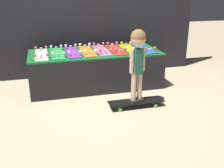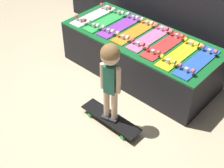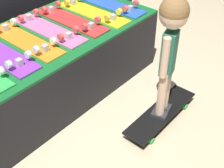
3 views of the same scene
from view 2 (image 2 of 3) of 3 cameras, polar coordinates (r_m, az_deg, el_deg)
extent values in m
plane|color=beige|center=(4.02, -0.29, -1.58)|extent=(16.00, 16.00, 0.00)
cube|color=black|center=(4.20, 5.10, 5.15)|extent=(2.08, 0.89, 0.56)
cube|color=#146028|center=(4.05, 5.33, 8.55)|extent=(2.08, 0.89, 0.02)
cube|color=white|center=(4.51, -3.38, 12.32)|extent=(0.19, 0.75, 0.01)
cube|color=#B7B7BC|center=(4.65, -1.17, 13.72)|extent=(0.04, 0.04, 0.05)
cylinder|color=#D84C4C|center=(4.59, -0.42, 13.71)|extent=(0.03, 0.05, 0.05)
cylinder|color=#D84C4C|center=(4.69, -1.91, 14.28)|extent=(0.03, 0.05, 0.05)
cube|color=#B7B7BC|center=(4.35, -5.76, 11.56)|extent=(0.04, 0.04, 0.05)
cylinder|color=#D84C4C|center=(4.28, -5.04, 11.54)|extent=(0.03, 0.05, 0.05)
cylinder|color=#D84C4C|center=(4.39, -6.52, 12.17)|extent=(0.03, 0.05, 0.05)
cube|color=green|center=(4.37, -0.99, 11.44)|extent=(0.19, 0.75, 0.01)
cube|color=#B7B7BC|center=(4.52, 1.22, 12.89)|extent=(0.04, 0.04, 0.05)
cylinder|color=white|center=(4.46, 2.02, 12.87)|extent=(0.03, 0.05, 0.05)
cylinder|color=white|center=(4.56, 0.44, 13.48)|extent=(0.03, 0.05, 0.05)
cube|color=#B7B7BC|center=(4.20, -3.36, 10.64)|extent=(0.04, 0.04, 0.05)
cylinder|color=white|center=(4.14, -2.57, 10.60)|extent=(0.03, 0.05, 0.05)
cylinder|color=white|center=(4.24, -4.15, 11.28)|extent=(0.03, 0.05, 0.05)
cube|color=purple|center=(4.24, 1.63, 10.53)|extent=(0.19, 0.75, 0.01)
cube|color=#B7B7BC|center=(4.40, 3.81, 12.03)|extent=(0.04, 0.04, 0.05)
cylinder|color=white|center=(4.34, 4.66, 11.99)|extent=(0.03, 0.05, 0.05)
cylinder|color=white|center=(4.43, 3.01, 12.66)|extent=(0.03, 0.05, 0.05)
cube|color=#B7B7BC|center=(4.07, -0.70, 9.69)|extent=(0.04, 0.04, 0.05)
cylinder|color=white|center=(4.01, 0.15, 9.62)|extent=(0.03, 0.05, 0.05)
cylinder|color=white|center=(4.10, -1.54, 10.37)|extent=(0.03, 0.05, 0.05)
cube|color=orange|center=(4.12, 4.25, 9.47)|extent=(0.19, 0.75, 0.01)
cube|color=#B7B7BC|center=(4.28, 6.41, 11.04)|extent=(0.04, 0.04, 0.05)
cylinder|color=white|center=(4.23, 7.31, 10.97)|extent=(0.03, 0.05, 0.05)
cylinder|color=white|center=(4.31, 5.57, 11.69)|extent=(0.03, 0.05, 0.05)
cube|color=#B7B7BC|center=(3.94, 1.97, 8.57)|extent=(0.04, 0.04, 0.05)
cylinder|color=white|center=(3.88, 2.88, 8.48)|extent=(0.03, 0.05, 0.05)
cylinder|color=white|center=(3.97, 1.09, 9.29)|extent=(0.03, 0.05, 0.05)
cube|color=pink|center=(4.00, 6.96, 8.30)|extent=(0.19, 0.75, 0.01)
cube|color=#B7B7BC|center=(4.16, 9.08, 9.94)|extent=(0.04, 0.04, 0.05)
cylinder|color=#D84C4C|center=(4.12, 10.04, 9.85)|extent=(0.03, 0.05, 0.05)
cylinder|color=#D84C4C|center=(4.19, 8.21, 10.63)|extent=(0.03, 0.05, 0.05)
cube|color=#B7B7BC|center=(3.81, 4.74, 7.33)|extent=(0.04, 0.04, 0.05)
cylinder|color=#D84C4C|center=(3.76, 5.72, 7.21)|extent=(0.03, 0.05, 0.05)
cylinder|color=#D84C4C|center=(3.84, 3.81, 8.09)|extent=(0.03, 0.05, 0.05)
cube|color=red|center=(3.88, 9.63, 6.91)|extent=(0.19, 0.75, 0.01)
cube|color=#B7B7BC|center=(4.05, 11.71, 8.64)|extent=(0.04, 0.04, 0.05)
cylinder|color=#D84C4C|center=(4.00, 12.72, 8.53)|extent=(0.03, 0.05, 0.05)
cylinder|color=#D84C4C|center=(4.07, 10.80, 9.37)|extent=(0.03, 0.05, 0.05)
cube|color=#B7B7BC|center=(3.68, 7.47, 5.85)|extent=(0.04, 0.04, 0.05)
cylinder|color=#D84C4C|center=(3.63, 8.52, 5.70)|extent=(0.03, 0.05, 0.05)
cylinder|color=#D84C4C|center=(3.71, 6.50, 6.65)|extent=(0.03, 0.05, 0.05)
cube|color=yellow|center=(3.75, 12.29, 5.31)|extent=(0.19, 0.75, 0.01)
cube|color=#B7B7BC|center=(3.92, 14.33, 7.16)|extent=(0.04, 0.04, 0.05)
cylinder|color=yellow|center=(3.88, 15.39, 7.02)|extent=(0.03, 0.05, 0.05)
cylinder|color=yellow|center=(3.94, 13.39, 7.92)|extent=(0.03, 0.05, 0.05)
cube|color=#B7B7BC|center=(3.55, 10.20, 4.13)|extent=(0.04, 0.04, 0.05)
cylinder|color=yellow|center=(3.51, 11.33, 3.95)|extent=(0.03, 0.05, 0.05)
cylinder|color=yellow|center=(3.57, 9.19, 4.98)|extent=(0.03, 0.05, 0.05)
cube|color=blue|center=(3.66, 15.39, 3.81)|extent=(0.19, 0.75, 0.01)
cube|color=#B7B7BC|center=(3.84, 17.33, 5.76)|extent=(0.04, 0.04, 0.05)
cylinder|color=#D84C4C|center=(3.80, 18.45, 5.60)|extent=(0.03, 0.05, 0.05)
cylinder|color=#D84C4C|center=(3.85, 16.37, 6.55)|extent=(0.03, 0.05, 0.05)
cube|color=#B7B7BC|center=(3.46, 13.42, 2.52)|extent=(0.04, 0.04, 0.05)
cylinder|color=#D84C4C|center=(3.42, 14.62, 2.31)|extent=(0.03, 0.05, 0.05)
cylinder|color=#D84C4C|center=(3.47, 12.37, 3.41)|extent=(0.03, 0.05, 0.05)
cube|color=black|center=(3.57, -0.27, -6.25)|extent=(0.77, 0.20, 0.01)
cube|color=#B7B7BC|center=(3.48, 2.85, -8.64)|extent=(0.04, 0.04, 0.05)
cylinder|color=green|center=(3.54, 3.73, -8.15)|extent=(0.05, 0.03, 0.05)
cylinder|color=green|center=(3.45, 1.92, -9.70)|extent=(0.05, 0.03, 0.05)
cube|color=#B7B7BC|center=(3.72, -3.16, -4.70)|extent=(0.04, 0.04, 0.05)
cylinder|color=green|center=(3.78, -2.23, -4.32)|extent=(0.05, 0.03, 0.05)
cylinder|color=green|center=(3.69, -4.07, -5.66)|extent=(0.05, 0.03, 0.05)
cube|color=#2D2D33|center=(3.54, 0.43, -6.27)|extent=(0.12, 0.14, 0.03)
cylinder|color=#DBB293|center=(3.39, 0.45, -3.81)|extent=(0.07, 0.07, 0.39)
cube|color=#2D2D33|center=(3.57, -0.96, -5.75)|extent=(0.12, 0.14, 0.03)
cylinder|color=#DBB293|center=(3.42, -0.99, -3.30)|extent=(0.07, 0.07, 0.39)
cube|color=#236651|center=(3.19, -0.30, 0.84)|extent=(0.14, 0.12, 0.34)
cylinder|color=#DBB293|center=(3.15, 1.15, 0.58)|extent=(0.05, 0.05, 0.31)
cylinder|color=#DBB293|center=(3.21, -1.71, 1.50)|extent=(0.05, 0.05, 0.31)
sphere|color=#DBB293|center=(3.01, -0.31, 5.23)|extent=(0.19, 0.19, 0.19)
sphere|color=olive|center=(3.00, -0.32, 5.61)|extent=(0.20, 0.20, 0.20)
camera|label=1|loc=(3.31, -63.75, -3.48)|focal=42.00mm
camera|label=3|loc=(3.59, -33.46, 20.29)|focal=50.00mm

